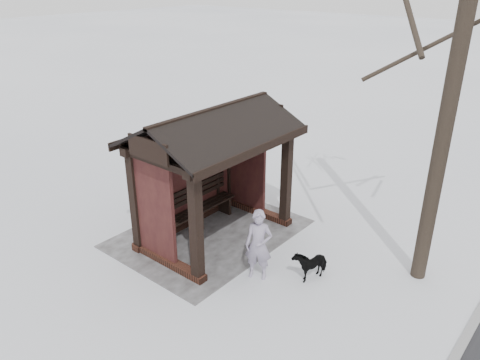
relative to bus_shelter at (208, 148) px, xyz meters
name	(u,v)px	position (x,y,z in m)	size (l,w,h in m)	color
ground	(216,236)	(0.00, 0.16, -2.17)	(120.00, 120.00, 0.00)	white
kerb	(462,346)	(0.00, 5.66, -2.16)	(120.00, 0.15, 0.06)	gray
trampled_patch	(210,233)	(0.00, -0.04, -2.16)	(4.20, 3.20, 0.02)	gray
bus_shelter	(208,148)	(0.00, 0.00, 0.00)	(3.60, 2.40, 3.09)	#381D14
pedestrian	(259,245)	(0.61, 1.88, -1.42)	(0.54, 0.36, 1.49)	#9F95AE
dog	(310,263)	(-0.06, 2.68, -1.85)	(0.34, 0.75, 0.64)	black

